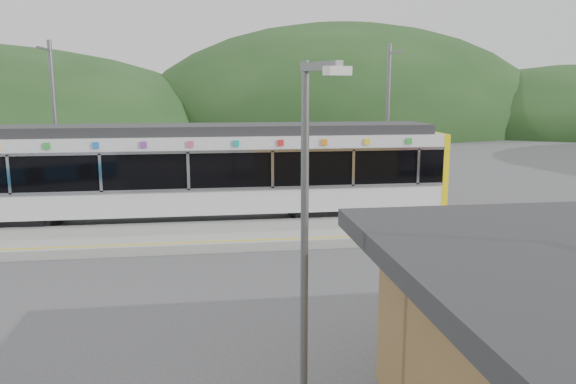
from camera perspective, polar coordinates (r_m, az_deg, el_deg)
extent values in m
plane|color=#4C4C4F|center=(16.27, -4.72, -7.84)|extent=(120.00, 120.00, 0.00)
ellipsoid|color=#1E3D19|center=(71.63, 5.54, 6.35)|extent=(52.00, 39.00, 26.00)
cube|color=#9E9E99|center=(19.39, -5.32, -4.37)|extent=(26.00, 3.20, 0.30)
cube|color=yellow|center=(18.09, -5.12, -4.94)|extent=(26.00, 0.10, 0.01)
cube|color=black|center=(23.11, -26.15, -2.61)|extent=(3.20, 2.20, 0.56)
cube|color=black|center=(22.47, 4.35, -1.89)|extent=(3.20, 2.20, 0.56)
cube|color=silver|center=(21.84, -11.18, -0.44)|extent=(20.00, 2.90, 0.92)
cube|color=black|center=(21.65, -11.29, 2.64)|extent=(20.00, 2.96, 1.45)
cube|color=silver|center=(20.28, -11.45, 0.18)|extent=(20.00, 0.05, 0.10)
cube|color=silver|center=(20.08, -11.59, 3.97)|extent=(20.00, 0.05, 0.10)
cube|color=silver|center=(21.55, -11.38, 5.14)|extent=(20.00, 2.90, 0.45)
cube|color=#2D2D30|center=(21.51, -11.42, 6.21)|extent=(19.40, 2.50, 0.36)
cube|color=yellow|center=(23.42, 14.30, 2.29)|extent=(0.24, 2.92, 3.00)
cube|color=silver|center=(21.22, -26.51, 1.58)|extent=(0.10, 0.05, 1.35)
cube|color=silver|center=(20.47, -18.52, 1.85)|extent=(0.10, 0.05, 1.35)
cube|color=silver|center=(20.14, -10.10, 2.10)|extent=(0.10, 0.05, 1.35)
cube|color=silver|center=(20.26, -1.58, 2.31)|extent=(0.10, 0.05, 1.35)
cube|color=silver|center=(20.81, 6.66, 2.46)|extent=(0.10, 0.05, 1.35)
cube|color=silver|center=(21.58, 13.10, 2.54)|extent=(0.10, 0.05, 1.35)
cube|color=green|center=(20.75, -23.30, 4.31)|extent=(0.22, 0.04, 0.22)
cube|color=blue|center=(20.39, -18.95, 4.50)|extent=(0.22, 0.04, 0.22)
cube|color=purple|center=(20.15, -14.46, 4.67)|extent=(0.22, 0.04, 0.22)
cube|color=#E54C8C|center=(20.04, -9.90, 4.82)|extent=(0.22, 0.04, 0.22)
cube|color=#19A5A5|center=(20.05, -5.31, 4.93)|extent=(0.22, 0.04, 0.22)
cube|color=red|center=(20.19, -0.75, 5.01)|extent=(0.22, 0.04, 0.22)
cube|color=orange|center=(20.46, 3.71, 5.06)|extent=(0.22, 0.04, 0.22)
cube|color=yellow|center=(20.85, 8.04, 5.08)|extent=(0.22, 0.04, 0.22)
cube|color=green|center=(21.34, 12.19, 5.08)|extent=(0.22, 0.04, 0.22)
cylinder|color=slate|center=(24.85, -22.54, 5.99)|extent=(0.18, 0.18, 7.00)
cube|color=slate|center=(24.07, -23.54, 13.20)|extent=(0.08, 1.80, 0.08)
cylinder|color=slate|center=(25.33, 10.04, 6.69)|extent=(0.18, 0.18, 7.00)
cube|color=slate|center=(24.57, 10.87, 13.79)|extent=(0.08, 1.80, 0.08)
cylinder|color=slate|center=(8.57, 1.68, -5.47)|extent=(0.12, 0.12, 5.50)
cube|color=slate|center=(7.84, 2.31, 12.67)|extent=(0.44, 0.90, 0.12)
cube|color=silver|center=(7.44, 2.90, 12.22)|extent=(0.39, 0.29, 0.12)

